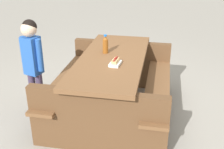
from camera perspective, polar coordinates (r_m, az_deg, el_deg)
ground_plane at (r=3.65m, az=-0.00°, el=-7.53°), size 30.00×30.00×0.00m
picnic_table at (r=3.43m, az=-0.00°, el=-1.22°), size 2.08×1.79×0.75m
soda_bottle at (r=3.42m, az=-1.35°, el=6.12°), size 0.07×0.07×0.23m
hotdog_tray at (r=3.08m, az=0.69°, el=2.53°), size 0.21×0.16×0.08m
child_in_coat at (r=3.44m, az=-15.99°, el=3.69°), size 0.24×0.27×1.20m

